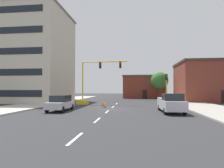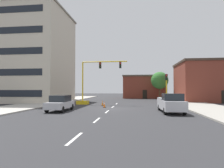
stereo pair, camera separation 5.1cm
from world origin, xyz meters
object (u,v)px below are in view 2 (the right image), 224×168
traffic_cone_roadside_a (102,103)px  traffic_cone_roadside_b (104,105)px  traffic_signal_gantry (89,91)px  sedan_silver_near_left (60,103)px  traffic_light_pole_right (166,82)px  pickup_truck_silver (171,103)px  tree_right_far (160,80)px

traffic_cone_roadside_a → traffic_cone_roadside_b: bearing=-75.4°
traffic_signal_gantry → sedan_silver_near_left: traffic_signal_gantry is taller
traffic_signal_gantry → traffic_light_pole_right: 12.42m
traffic_light_pole_right → pickup_truck_silver: traffic_light_pole_right is taller
sedan_silver_near_left → traffic_cone_roadside_a: (3.52, 7.09, -0.50)m
traffic_light_pole_right → tree_right_far: 14.50m
traffic_signal_gantry → tree_right_far: size_ratio=1.24×
traffic_light_pole_right → traffic_cone_roadside_b: size_ratio=6.18×
traffic_signal_gantry → traffic_light_pole_right: bearing=5.8°
traffic_cone_roadside_a → traffic_cone_roadside_b: 2.92m
pickup_truck_silver → traffic_cone_roadside_a: bearing=139.7°
traffic_signal_gantry → traffic_cone_roadside_b: traffic_signal_gantry is taller
traffic_signal_gantry → traffic_cone_roadside_b: size_ratio=10.30×
traffic_signal_gantry → sedan_silver_near_left: (-0.91, -9.25, -1.29)m
tree_right_far → traffic_light_pole_right: bearing=-93.4°
tree_right_far → traffic_cone_roadside_b: tree_right_far is taller
traffic_signal_gantry → traffic_cone_roadside_a: (2.60, -2.16, -1.79)m
pickup_truck_silver → traffic_cone_roadside_b: bearing=150.8°
pickup_truck_silver → traffic_cone_roadside_b: 8.76m
pickup_truck_silver → traffic_cone_roadside_b: pickup_truck_silver is taller
pickup_truck_silver → traffic_cone_roadside_b: (-7.63, 4.26, -0.59)m
traffic_signal_gantry → pickup_truck_silver: bearing=-40.1°
tree_right_far → traffic_cone_roadside_b: size_ratio=8.30×
traffic_light_pole_right → sedan_silver_near_left: (-13.19, -10.51, -2.64)m
traffic_light_pole_right → sedan_silver_near_left: 17.07m
tree_right_far → sedan_silver_near_left: 28.85m
pickup_truck_silver → sedan_silver_near_left: (-11.88, -0.01, -0.09)m
pickup_truck_silver → traffic_light_pole_right: bearing=82.9°
traffic_light_pole_right → traffic_cone_roadside_b: (-8.94, -6.23, -3.15)m
traffic_cone_roadside_a → traffic_cone_roadside_b: size_ratio=1.01×
traffic_cone_roadside_b → traffic_signal_gantry: bearing=123.9°
tree_right_far → pickup_truck_silver: size_ratio=1.19×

